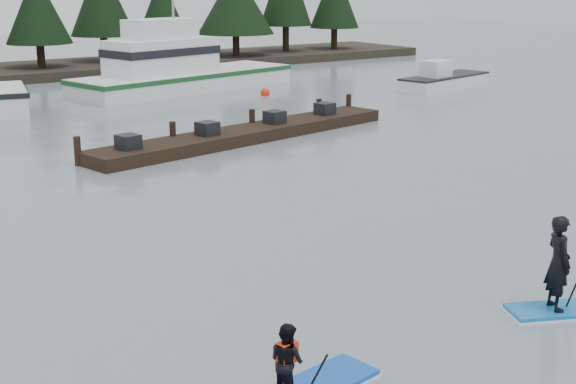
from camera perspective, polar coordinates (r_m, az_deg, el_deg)
ground at (r=15.72m, az=12.79°, el=-8.59°), size 160.00×160.00×0.00m
fishing_boat_medium at (r=45.34m, az=-7.72°, el=7.84°), size 13.76×6.50×8.06m
skiff at (r=46.79m, az=11.07°, el=7.70°), size 6.70×3.19×0.75m
floating_dock at (r=31.43m, az=-2.92°, el=4.14°), size 14.16×4.32×0.47m
buoy_c at (r=43.36m, az=-1.64°, el=6.89°), size 0.49×0.49×0.49m
paddleboard_solo at (r=12.25m, az=-0.07°, el=-13.32°), size 3.44×1.33×1.80m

